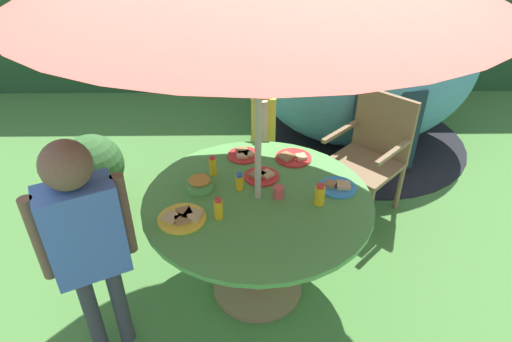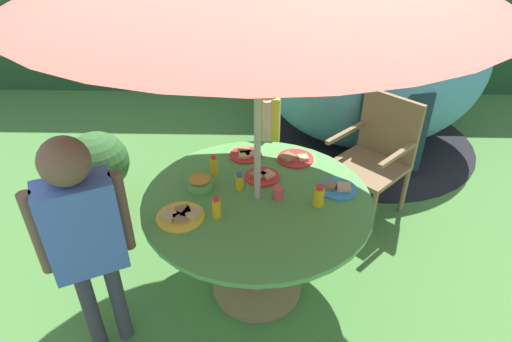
# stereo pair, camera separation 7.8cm
# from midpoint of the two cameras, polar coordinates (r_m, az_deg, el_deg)

# --- Properties ---
(ground_plane) EXTENTS (10.00, 10.00, 0.02)m
(ground_plane) POSITION_cam_midpoint_polar(r_m,az_deg,el_deg) (3.02, -0.55, -15.02)
(ground_plane) COLOR #477A38
(garden_table) EXTENTS (1.32, 1.32, 0.74)m
(garden_table) POSITION_cam_midpoint_polar(r_m,az_deg,el_deg) (2.62, -0.62, -6.65)
(garden_table) COLOR #93704C
(garden_table) RESTS_ON ground_plane
(wooden_chair) EXTENTS (0.70, 0.70, 0.94)m
(wooden_chair) POSITION_cam_midpoint_polar(r_m,az_deg,el_deg) (3.51, 14.26, 2.74)
(wooden_chair) COLOR brown
(wooden_chair) RESTS_ON ground_plane
(dome_tent) EXTENTS (2.38, 2.38, 1.67)m
(dome_tent) POSITION_cam_midpoint_polar(r_m,az_deg,el_deg) (4.42, 13.58, 13.60)
(dome_tent) COLOR teal
(dome_tent) RESTS_ON ground_plane
(potted_plant) EXTENTS (0.48, 0.48, 0.68)m
(potted_plant) POSITION_cam_midpoint_polar(r_m,az_deg,el_deg) (3.63, -20.96, -0.04)
(potted_plant) COLOR brown
(potted_plant) RESTS_ON ground_plane
(child_in_yellow_shirt) EXTENTS (0.21, 0.41, 1.21)m
(child_in_yellow_shirt) POSITION_cam_midpoint_polar(r_m,az_deg,el_deg) (3.29, 0.39, 6.71)
(child_in_yellow_shirt) COLOR brown
(child_in_yellow_shirt) RESTS_ON ground_plane
(child_in_blue_shirt) EXTENTS (0.41, 0.33, 1.35)m
(child_in_blue_shirt) POSITION_cam_midpoint_polar(r_m,az_deg,el_deg) (2.27, -22.42, -7.26)
(child_in_blue_shirt) COLOR #3F3F47
(child_in_blue_shirt) RESTS_ON ground_plane
(snack_bowl) EXTENTS (0.15, 0.15, 0.08)m
(snack_bowl) POSITION_cam_midpoint_polar(r_m,az_deg,el_deg) (2.58, -8.21, -1.63)
(snack_bowl) COLOR #66B259
(snack_bowl) RESTS_ON garden_table
(plate_near_right) EXTENTS (0.21, 0.21, 0.03)m
(plate_near_right) POSITION_cam_midpoint_polar(r_m,az_deg,el_deg) (2.67, -0.13, -0.64)
(plate_near_right) COLOR red
(plate_near_right) RESTS_ON garden_table
(plate_far_left) EXTENTS (0.22, 0.22, 0.03)m
(plate_far_left) POSITION_cam_midpoint_polar(r_m,az_deg,el_deg) (2.61, 9.78, -2.02)
(plate_far_left) COLOR #338CD8
(plate_far_left) RESTS_ON garden_table
(plate_center_front) EXTENTS (0.24, 0.24, 0.03)m
(plate_center_front) POSITION_cam_midpoint_polar(r_m,az_deg,el_deg) (2.86, 4.07, 1.78)
(plate_center_front) COLOR red
(plate_center_front) RESTS_ON garden_table
(plate_far_right) EXTENTS (0.26, 0.26, 0.03)m
(plate_far_right) POSITION_cam_midpoint_polar(r_m,az_deg,el_deg) (2.38, -10.51, -5.99)
(plate_far_right) COLOR yellow
(plate_far_right) RESTS_ON garden_table
(plate_near_left) EXTENTS (0.21, 0.21, 0.03)m
(plate_near_left) POSITION_cam_midpoint_polar(r_m,az_deg,el_deg) (2.88, -2.38, 2.16)
(plate_near_left) COLOR red
(plate_near_left) RESTS_ON garden_table
(juice_bottle_center_back) EXTENTS (0.05, 0.05, 0.13)m
(juice_bottle_center_back) POSITION_cam_midpoint_polar(r_m,az_deg,el_deg) (2.33, -5.87, -4.95)
(juice_bottle_center_back) COLOR yellow
(juice_bottle_center_back) RESTS_ON garden_table
(juice_bottle_mid_left) EXTENTS (0.06, 0.06, 0.13)m
(juice_bottle_mid_left) POSITION_cam_midpoint_polar(r_m,az_deg,el_deg) (2.44, 7.40, -3.11)
(juice_bottle_mid_left) COLOR yellow
(juice_bottle_mid_left) RESTS_ON garden_table
(juice_bottle_mid_right) EXTENTS (0.05, 0.05, 0.11)m
(juice_bottle_mid_right) POSITION_cam_midpoint_polar(r_m,az_deg,el_deg) (2.55, -3.04, -1.46)
(juice_bottle_mid_right) COLOR yellow
(juice_bottle_mid_right) RESTS_ON garden_table
(juice_bottle_front_edge) EXTENTS (0.05, 0.05, 0.13)m
(juice_bottle_front_edge) POSITION_cam_midpoint_polar(r_m,az_deg,el_deg) (2.69, -6.49, 0.64)
(juice_bottle_front_edge) COLOR yellow
(juice_bottle_front_edge) RESTS_ON garden_table
(cup_near) EXTENTS (0.06, 0.06, 0.07)m
(cup_near) POSITION_cam_midpoint_polar(r_m,az_deg,el_deg) (2.49, 2.09, -2.81)
(cup_near) COLOR #E04C47
(cup_near) RESTS_ON garden_table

